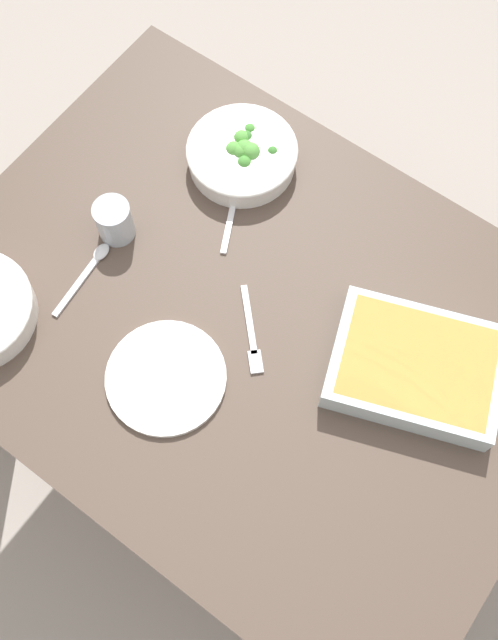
{
  "coord_description": "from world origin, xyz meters",
  "views": [
    {
      "loc": [
        0.31,
        -0.42,
        2.01
      ],
      "look_at": [
        0.0,
        0.0,
        0.74
      ],
      "focal_mm": 41.16,
      "sensor_mm": 36.0,
      "label": 1
    }
  ],
  "objects_px": {
    "baking_dish": "(416,366)",
    "fork_on_table": "(252,336)",
    "broccoli_bowl": "(242,154)",
    "side_plate": "(166,378)",
    "drink_cup": "(115,221)",
    "spoon_by_broccoli": "(233,203)",
    "spoon_spare": "(89,269)"
  },
  "relations": [
    {
      "from": "baking_dish",
      "to": "fork_on_table",
      "type": "relative_size",
      "value": 2.57
    },
    {
      "from": "broccoli_bowl",
      "to": "side_plate",
      "type": "distance_m",
      "value": 0.48
    },
    {
      "from": "broccoli_bowl",
      "to": "baking_dish",
      "type": "height_order",
      "value": "broccoli_bowl"
    },
    {
      "from": "drink_cup",
      "to": "fork_on_table",
      "type": "distance_m",
      "value": 0.35
    },
    {
      "from": "side_plate",
      "to": "spoon_by_broccoli",
      "type": "xyz_separation_m",
      "value": [
        -0.12,
        0.37,
        -0.0
      ]
    },
    {
      "from": "broccoli_bowl",
      "to": "spoon_by_broccoli",
      "type": "distance_m",
      "value": 0.1
    },
    {
      "from": "spoon_by_broccoli",
      "to": "fork_on_table",
      "type": "relative_size",
      "value": 1.19
    },
    {
      "from": "baking_dish",
      "to": "spoon_by_broccoli",
      "type": "height_order",
      "value": "baking_dish"
    },
    {
      "from": "drink_cup",
      "to": "spoon_by_broccoli",
      "type": "height_order",
      "value": "drink_cup"
    },
    {
      "from": "spoon_by_broccoli",
      "to": "side_plate",
      "type": "bearing_deg",
      "value": -71.96
    },
    {
      "from": "broccoli_bowl",
      "to": "side_plate",
      "type": "relative_size",
      "value": 1.03
    },
    {
      "from": "drink_cup",
      "to": "spoon_by_broccoli",
      "type": "xyz_separation_m",
      "value": [
        0.15,
        0.18,
        -0.03
      ]
    },
    {
      "from": "baking_dish",
      "to": "side_plate",
      "type": "bearing_deg",
      "value": -142.38
    },
    {
      "from": "broccoli_bowl",
      "to": "drink_cup",
      "type": "xyz_separation_m",
      "value": [
        -0.1,
        -0.27,
        0.01
      ]
    },
    {
      "from": "baking_dish",
      "to": "spoon_by_broccoli",
      "type": "xyz_separation_m",
      "value": [
        -0.47,
        0.09,
        -0.03
      ]
    },
    {
      "from": "broccoli_bowl",
      "to": "spoon_by_broccoli",
      "type": "xyz_separation_m",
      "value": [
        0.04,
        -0.09,
        -0.03
      ]
    },
    {
      "from": "broccoli_bowl",
      "to": "fork_on_table",
      "type": "xyz_separation_m",
      "value": [
        0.24,
        -0.3,
        -0.03
      ]
    },
    {
      "from": "side_plate",
      "to": "spoon_by_broccoli",
      "type": "bearing_deg",
      "value": 108.04
    },
    {
      "from": "broccoli_bowl",
      "to": "fork_on_table",
      "type": "bearing_deg",
      "value": -51.14
    },
    {
      "from": "broccoli_bowl",
      "to": "fork_on_table",
      "type": "height_order",
      "value": "broccoli_bowl"
    },
    {
      "from": "drink_cup",
      "to": "side_plate",
      "type": "xyz_separation_m",
      "value": [
        0.27,
        -0.18,
        -0.03
      ]
    },
    {
      "from": "spoon_spare",
      "to": "fork_on_table",
      "type": "height_order",
      "value": "spoon_spare"
    },
    {
      "from": "baking_dish",
      "to": "fork_on_table",
      "type": "distance_m",
      "value": 0.3
    },
    {
      "from": "baking_dish",
      "to": "drink_cup",
      "type": "bearing_deg",
      "value": -171.75
    },
    {
      "from": "side_plate",
      "to": "spoon_spare",
      "type": "bearing_deg",
      "value": 161.86
    },
    {
      "from": "side_plate",
      "to": "spoon_spare",
      "type": "height_order",
      "value": "side_plate"
    },
    {
      "from": "drink_cup",
      "to": "broccoli_bowl",
      "type": "bearing_deg",
      "value": 69.21
    },
    {
      "from": "spoon_spare",
      "to": "fork_on_table",
      "type": "bearing_deg",
      "value": 12.49
    },
    {
      "from": "spoon_by_broccoli",
      "to": "fork_on_table",
      "type": "height_order",
      "value": "spoon_by_broccoli"
    },
    {
      "from": "drink_cup",
      "to": "spoon_spare",
      "type": "bearing_deg",
      "value": -84.25
    },
    {
      "from": "fork_on_table",
      "to": "side_plate",
      "type": "bearing_deg",
      "value": -115.83
    },
    {
      "from": "drink_cup",
      "to": "baking_dish",
      "type": "bearing_deg",
      "value": 8.25
    }
  ]
}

